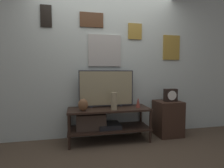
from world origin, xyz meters
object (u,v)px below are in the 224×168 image
at_px(vase_tall_ceramic, 114,101).
at_px(television, 106,88).
at_px(mantel_clock, 171,95).
at_px(vase_urn_stoneware, 83,105).
at_px(vase_slim_bronze, 138,102).

bearing_deg(vase_tall_ceramic, television, 107.81).
bearing_deg(mantel_clock, television, 174.72).
bearing_deg(vase_urn_stoneware, television, 28.75).
height_order(television, mantel_clock, television).
xyz_separation_m(vase_tall_ceramic, mantel_clock, (1.07, 0.14, 0.05)).
xyz_separation_m(vase_slim_bronze, vase_urn_stoneware, (-0.92, -0.07, 0.01)).
relative_size(television, vase_slim_bronze, 5.37).
bearing_deg(vase_tall_ceramic, mantel_clock, 7.35).
distance_m(vase_slim_bronze, vase_urn_stoneware, 0.93).
relative_size(television, mantel_clock, 4.08).
height_order(television, vase_slim_bronze, television).
bearing_deg(vase_urn_stoneware, vase_slim_bronze, 4.37).
height_order(vase_slim_bronze, vase_urn_stoneware, vase_urn_stoneware).
bearing_deg(vase_slim_bronze, vase_tall_ceramic, -168.24).
bearing_deg(vase_slim_bronze, television, 163.57).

